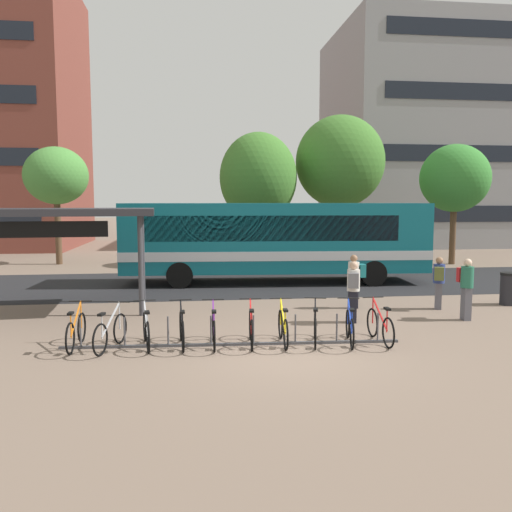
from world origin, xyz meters
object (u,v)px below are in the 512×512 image
(transit_shelter, at_px, (57,216))
(street_tree_0, at_px, (455,179))
(city_bus, at_px, (276,239))
(parked_bicycle_silver_2, at_px, (146,330))
(parked_bicycle_blue_8, at_px, (350,327))
(parked_bicycle_black_7, at_px, (315,327))
(trash_bin, at_px, (509,289))
(commuter_olive_pack_1, at_px, (439,279))
(commuter_teal_pack_2, at_px, (355,278))
(street_tree_3, at_px, (258,178))
(parked_bicycle_yellow_6, at_px, (283,328))
(parked_bicycle_red_9, at_px, (380,326))
(street_tree_1, at_px, (56,176))
(parked_bicycle_black_3, at_px, (182,330))
(parked_bicycle_silver_1, at_px, (111,332))
(parked_bicycle_red_5, at_px, (251,328))
(commuter_grey_pack_0, at_px, (353,288))
(street_tree_2, at_px, (340,162))
(parked_bicycle_orange_0, at_px, (76,331))
(parked_bicycle_purple_4, at_px, (214,329))
(commuter_red_pack_3, at_px, (466,284))

(transit_shelter, distance_m, street_tree_0, 20.12)
(city_bus, bearing_deg, parked_bicycle_silver_2, -112.87)
(parked_bicycle_blue_8, distance_m, transit_shelter, 9.12)
(parked_bicycle_black_7, height_order, street_tree_0, street_tree_0)
(parked_bicycle_blue_8, height_order, trash_bin, trash_bin)
(commuter_olive_pack_1, bearing_deg, commuter_teal_pack_2, 104.55)
(city_bus, bearing_deg, street_tree_3, 92.87)
(parked_bicycle_yellow_6, xyz_separation_m, trash_bin, (7.91, 3.73, 0.13))
(parked_bicycle_yellow_6, bearing_deg, parked_bicycle_red_9, -89.76)
(parked_bicycle_yellow_6, xyz_separation_m, street_tree_1, (-8.92, 16.81, 4.17))
(parked_bicycle_black_7, distance_m, street_tree_1, 19.86)
(parked_bicycle_black_3, bearing_deg, parked_bicycle_black_7, -96.14)
(parked_bicycle_silver_1, distance_m, commuter_olive_pack_1, 9.82)
(city_bus, bearing_deg, commuter_olive_pack_1, -52.12)
(parked_bicycle_red_5, distance_m, commuter_grey_pack_0, 3.58)
(parked_bicycle_silver_2, relative_size, trash_bin, 1.66)
(parked_bicycle_red_9, xyz_separation_m, street_tree_0, (9.22, 14.46, 4.06))
(commuter_olive_pack_1, bearing_deg, street_tree_0, -3.60)
(street_tree_2, bearing_deg, parked_bicycle_yellow_6, -110.01)
(parked_bicycle_black_3, bearing_deg, street_tree_1, 18.11)
(parked_bicycle_red_5, bearing_deg, street_tree_2, -17.79)
(parked_bicycle_orange_0, bearing_deg, street_tree_1, 16.75)
(parked_bicycle_black_3, distance_m, parked_bicycle_purple_4, 0.72)
(parked_bicycle_yellow_6, relative_size, commuter_grey_pack_0, 1.03)
(commuter_grey_pack_0, bearing_deg, street_tree_1, 54.97)
(commuter_teal_pack_2, relative_size, trash_bin, 1.60)
(parked_bicycle_orange_0, distance_m, street_tree_1, 17.61)
(parked_bicycle_orange_0, height_order, street_tree_0, street_tree_0)
(commuter_teal_pack_2, relative_size, street_tree_1, 0.27)
(parked_bicycle_purple_4, height_order, street_tree_2, street_tree_2)
(parked_bicycle_silver_2, height_order, commuter_olive_pack_1, commuter_olive_pack_1)
(transit_shelter, bearing_deg, parked_bicycle_silver_1, -68.08)
(parked_bicycle_purple_4, distance_m, parked_bicycle_blue_8, 3.13)
(parked_bicycle_red_9, relative_size, street_tree_2, 0.22)
(parked_bicycle_silver_1, xyz_separation_m, parked_bicycle_red_5, (3.13, -0.00, 0.00))
(parked_bicycle_black_7, relative_size, commuter_olive_pack_1, 1.06)
(commuter_grey_pack_0, distance_m, trash_bin, 5.96)
(parked_bicycle_silver_2, bearing_deg, transit_shelter, 25.19)
(parked_bicycle_orange_0, bearing_deg, parked_bicycle_red_5, -90.56)
(commuter_teal_pack_2, distance_m, street_tree_0, 14.03)
(parked_bicycle_red_5, bearing_deg, parked_bicycle_purple_4, 93.95)
(parked_bicycle_silver_2, bearing_deg, parked_bicycle_yellow_6, -101.29)
(parked_bicycle_red_5, bearing_deg, commuter_red_pack_3, -69.08)
(city_bus, distance_m, street_tree_2, 9.25)
(street_tree_3, bearing_deg, parked_bicycle_orange_0, -111.83)
(commuter_olive_pack_1, bearing_deg, parked_bicycle_blue_8, 157.68)
(city_bus, height_order, commuter_grey_pack_0, city_bus)
(parked_bicycle_purple_4, distance_m, street_tree_2, 18.62)
(parked_bicycle_orange_0, height_order, transit_shelter, transit_shelter)
(commuter_red_pack_3, height_order, trash_bin, commuter_red_pack_3)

